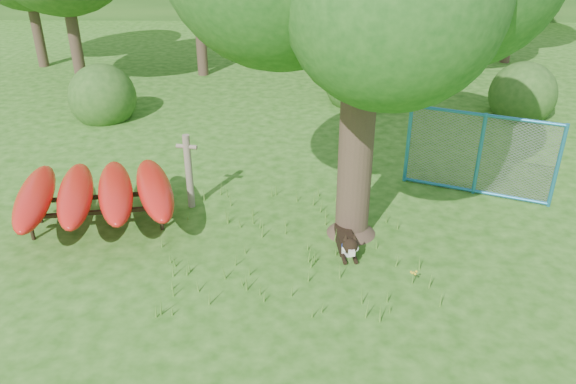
{
  "coord_description": "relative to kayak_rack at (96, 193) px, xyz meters",
  "views": [
    {
      "loc": [
        0.4,
        -7.11,
        5.27
      ],
      "look_at": [
        0.2,
        1.2,
        1.0
      ],
      "focal_mm": 35.0,
      "sensor_mm": 36.0,
      "label": 1
    }
  ],
  "objects": [
    {
      "name": "shrub_right",
      "position": [
        9.75,
        6.3,
        -0.68
      ],
      "size": [
        1.8,
        1.8,
        1.8
      ],
      "primitive_type": "sphere",
      "color": "#254E19",
      "rests_on": "ground"
    },
    {
      "name": "husky_dog",
      "position": [
        4.45,
        -0.73,
        -0.5
      ],
      "size": [
        0.36,
        1.15,
        0.51
      ],
      "rotation": [
        0.0,
        0.0,
        0.1
      ],
      "color": "black",
      "rests_on": "ground"
    },
    {
      "name": "shrub_mid",
      "position": [
        5.25,
        7.3,
        -0.68
      ],
      "size": [
        1.8,
        1.8,
        1.8
      ],
      "primitive_type": "sphere",
      "color": "#254E19",
      "rests_on": "ground"
    },
    {
      "name": "wooden_post",
      "position": [
        1.53,
        0.79,
        0.1
      ],
      "size": [
        0.41,
        0.16,
        1.49
      ],
      "rotation": [
        0.0,
        0.0,
        -0.19
      ],
      "color": "#716554",
      "rests_on": "ground"
    },
    {
      "name": "wildflower_clump",
      "position": [
        5.41,
        -1.66,
        -0.48
      ],
      "size": [
        0.11,
        0.11,
        0.25
      ],
      "rotation": [
        0.0,
        0.0,
        -0.08
      ],
      "color": "#50822A",
      "rests_on": "ground"
    },
    {
      "name": "kayak_rack",
      "position": [
        0.0,
        0.0,
        0.0
      ],
      "size": [
        3.37,
        3.0,
        0.89
      ],
      "rotation": [
        0.0,
        0.0,
        0.18
      ],
      "color": "black",
      "rests_on": "ground"
    },
    {
      "name": "shrub_left",
      "position": [
        -1.75,
        5.8,
        -0.68
      ],
      "size": [
        1.8,
        1.8,
        1.8
      ],
      "primitive_type": "sphere",
      "color": "#254E19",
      "rests_on": "ground"
    },
    {
      "name": "fence_section",
      "position": [
        7.2,
        1.5,
        0.17
      ],
      "size": [
        2.74,
        1.17,
        2.85
      ],
      "rotation": [
        0.0,
        0.0,
        -0.39
      ],
      "color": "teal",
      "rests_on": "ground"
    },
    {
      "name": "ground",
      "position": [
        3.25,
        -1.7,
        -0.68
      ],
      "size": [
        80.0,
        80.0,
        0.0
      ],
      "primitive_type": "plane",
      "color": "#1F5110",
      "rests_on": "ground"
    }
  ]
}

